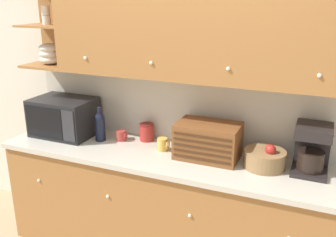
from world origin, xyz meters
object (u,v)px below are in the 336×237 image
at_px(storage_canister, 147,132).
at_px(fruit_basket, 265,159).
at_px(mug, 163,144).
at_px(bread_box, 208,141).
at_px(wine_bottle, 100,125).
at_px(microwave, 64,117).
at_px(coffee_maker, 312,148).
at_px(mug_blue_second, 121,136).

height_order(storage_canister, fruit_basket, fruit_basket).
xyz_separation_m(mug, bread_box, (0.37, 0.01, 0.08)).
xyz_separation_m(wine_bottle, bread_box, (0.94, 0.02, 0.00)).
height_order(mug, bread_box, bread_box).
distance_m(microwave, wine_bottle, 0.37).
xyz_separation_m(mug, coffee_maker, (1.10, 0.07, 0.12)).
height_order(wine_bottle, mug_blue_second, wine_bottle).
bearing_deg(bread_box, storage_canister, 166.81).
height_order(mug_blue_second, coffee_maker, coffee_maker).
relative_size(microwave, fruit_basket, 1.78).
distance_m(storage_canister, mug, 0.26).
xyz_separation_m(mug_blue_second, storage_canister, (0.20, 0.09, 0.03)).
bearing_deg(wine_bottle, microwave, -179.71).
xyz_separation_m(microwave, coffee_maker, (2.04, 0.07, 0.01)).
bearing_deg(mug, bread_box, 1.44).
relative_size(bread_box, coffee_maker, 1.35).
height_order(bread_box, fruit_basket, bread_box).
relative_size(wine_bottle, coffee_maker, 0.84).
xyz_separation_m(wine_bottle, mug_blue_second, (0.16, 0.06, -0.09)).
distance_m(wine_bottle, coffee_maker, 1.67).
bearing_deg(microwave, wine_bottle, 0.29).
distance_m(mug, bread_box, 0.38).
xyz_separation_m(storage_canister, bread_box, (0.58, -0.14, 0.06)).
bearing_deg(wine_bottle, coffee_maker, 2.47).
distance_m(wine_bottle, bread_box, 0.94).
relative_size(fruit_basket, coffee_maker, 0.85).
distance_m(storage_canister, bread_box, 0.60).
bearing_deg(mug_blue_second, bread_box, -3.64).
distance_m(storage_canister, coffee_maker, 1.32).
relative_size(bread_box, fruit_basket, 1.59).
height_order(microwave, coffee_maker, coffee_maker).
xyz_separation_m(wine_bottle, coffee_maker, (1.67, 0.07, 0.04)).
bearing_deg(fruit_basket, storage_canister, 171.98).
distance_m(wine_bottle, mug_blue_second, 0.20).
relative_size(mug, bread_box, 0.22).
height_order(microwave, mug, microwave).
distance_m(mug_blue_second, mug, 0.41).
distance_m(microwave, bread_box, 1.31).
relative_size(storage_canister, mug, 1.45).
xyz_separation_m(wine_bottle, fruit_basket, (1.37, 0.01, -0.07)).
xyz_separation_m(mug_blue_second, bread_box, (0.78, -0.05, 0.09)).
distance_m(mug_blue_second, fruit_basket, 1.21).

